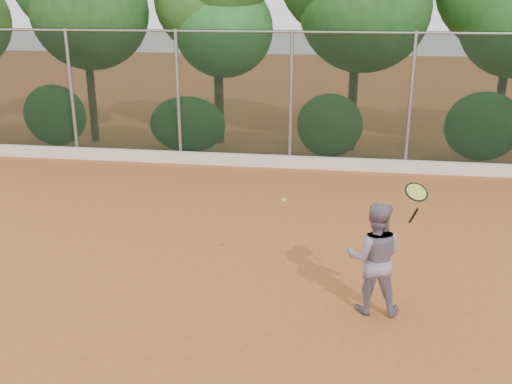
# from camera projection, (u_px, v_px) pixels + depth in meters

# --- Properties ---
(ground) EXTENTS (80.00, 80.00, 0.00)m
(ground) POSITION_uv_depth(u_px,v_px,m) (246.00, 290.00, 8.69)
(ground) COLOR #A65827
(ground) RESTS_ON ground
(concrete_curb) EXTENTS (24.00, 0.20, 0.30)m
(concrete_curb) POSITION_uv_depth(u_px,v_px,m) (289.00, 162.00, 15.03)
(concrete_curb) COLOR silver
(concrete_curb) RESTS_ON ground
(tennis_player) EXTENTS (0.80, 0.63, 1.63)m
(tennis_player) POSITION_uv_depth(u_px,v_px,m) (374.00, 258.00, 7.88)
(tennis_player) COLOR slate
(tennis_player) RESTS_ON ground
(chainlink_fence) EXTENTS (24.09, 0.09, 3.50)m
(chainlink_fence) POSITION_uv_depth(u_px,v_px,m) (291.00, 96.00, 14.66)
(chainlink_fence) COLOR black
(chainlink_fence) RESTS_ON ground
(tennis_racket) EXTENTS (0.38, 0.36, 0.59)m
(tennis_racket) POSITION_uv_depth(u_px,v_px,m) (416.00, 195.00, 7.33)
(tennis_racket) COLOR black
(tennis_racket) RESTS_ON ground
(tennis_ball_in_flight) EXTENTS (0.07, 0.07, 0.07)m
(tennis_ball_in_flight) POSITION_uv_depth(u_px,v_px,m) (284.00, 200.00, 8.11)
(tennis_ball_in_flight) COLOR gold
(tennis_ball_in_flight) RESTS_ON ground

